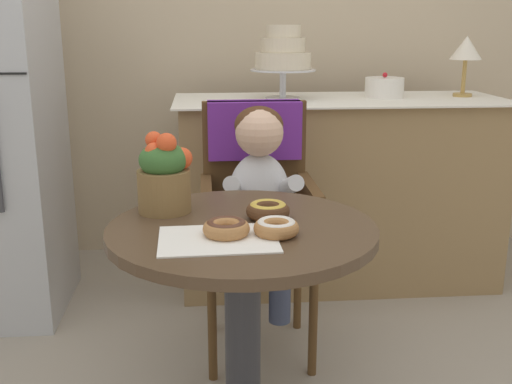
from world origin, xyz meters
name	(u,v)px	position (x,y,z in m)	size (l,w,h in m)	color
back_wall	(219,2)	(0.00, 1.85, 1.35)	(4.80, 0.10, 2.70)	#C1AD8E
cafe_table	(243,299)	(0.00, 0.00, 0.51)	(0.72, 0.72, 0.72)	#4C3826
wicker_chair	(256,187)	(0.10, 0.70, 0.64)	(0.42, 0.45, 0.95)	brown
seated_child	(260,187)	(0.10, 0.55, 0.68)	(0.27, 0.32, 0.73)	silver
paper_napkin	(218,239)	(-0.07, -0.11, 0.72)	(0.29, 0.22, 0.00)	white
donut_front	(268,210)	(0.07, 0.06, 0.74)	(0.12, 0.12, 0.04)	#4C2D19
donut_mid	(226,228)	(-0.05, -0.08, 0.74)	(0.12, 0.12, 0.04)	#AD7542
donut_side	(276,227)	(0.08, -0.09, 0.74)	(0.12, 0.12, 0.04)	#AD7542
flower_vase	(164,174)	(-0.21, 0.15, 0.83)	(0.16, 0.15, 0.23)	brown
display_counter	(337,190)	(0.55, 1.30, 0.45)	(1.56, 0.62, 0.90)	#93754C
tiered_cake_stand	(283,55)	(0.27, 1.30, 1.10)	(0.30, 0.30, 0.34)	silver
round_layer_cake	(384,87)	(0.77, 1.34, 0.95)	(0.18, 0.18, 0.12)	white
table_lamp	(466,51)	(1.16, 1.34, 1.12)	(0.15, 0.15, 0.28)	#B28C47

